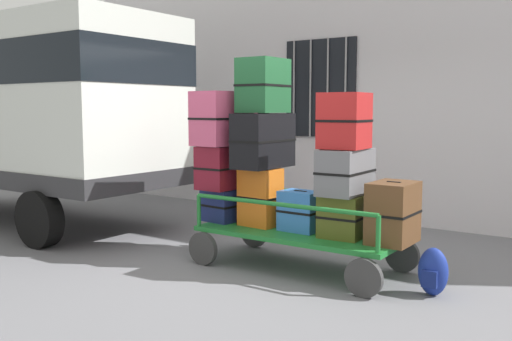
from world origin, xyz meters
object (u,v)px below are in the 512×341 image
at_px(suitcase_midright_middle, 346,172).
at_px(backpack, 433,272).
at_px(suitcase_left_bottom, 226,204).
at_px(suitcase_right_bottom, 393,213).
at_px(luggage_cart, 300,237).
at_px(suitcase_left_middle, 226,167).
at_px(suitcase_left_top, 227,118).
at_px(suitcase_midleft_bottom, 260,197).
at_px(suitcase_midright_top, 344,121).
at_px(suitcase_center_bottom, 300,211).
at_px(suitcase_midleft_top, 263,86).
at_px(van, 29,103).
at_px(suitcase_midleft_middle, 263,141).
at_px(suitcase_midright_bottom, 344,216).

relative_size(suitcase_midright_middle, backpack, 1.53).
distance_m(suitcase_left_bottom, suitcase_right_bottom, 2.00).
bearing_deg(luggage_cart, suitcase_left_bottom, 178.91).
bearing_deg(suitcase_midright_middle, suitcase_left_middle, -179.82).
height_order(luggage_cart, suitcase_left_top, suitcase_left_top).
bearing_deg(suitcase_midleft_bottom, suitcase_right_bottom, 1.76).
relative_size(suitcase_left_top, suitcase_midright_top, 1.54).
distance_m(suitcase_midleft_bottom, suitcase_right_bottom, 1.50).
xyz_separation_m(suitcase_midleft_bottom, suitcase_midright_middle, (1.00, 0.04, 0.34)).
relative_size(suitcase_left_bottom, suitcase_center_bottom, 1.23).
height_order(luggage_cart, suitcase_midleft_bottom, suitcase_midleft_bottom).
bearing_deg(suitcase_midleft_top, suitcase_right_bottom, -0.17).
bearing_deg(suitcase_left_top, suitcase_left_bottom, -90.00).
bearing_deg(suitcase_midleft_bottom, suitcase_midleft_top, 90.00).
bearing_deg(suitcase_left_bottom, suitcase_right_bottom, 0.25).
xyz_separation_m(luggage_cart, suitcase_left_bottom, (-1.00, 0.02, 0.26)).
distance_m(van, suitcase_right_bottom, 5.71).
bearing_deg(suitcase_midright_middle, suitcase_center_bottom, -176.44).
distance_m(suitcase_center_bottom, suitcase_midright_top, 1.07).
xyz_separation_m(suitcase_midleft_top, backpack, (1.92, -0.11, -1.71)).
relative_size(suitcase_midleft_middle, suitcase_midright_bottom, 1.59).
bearing_deg(suitcase_midright_bottom, suitcase_center_bottom, -178.35).
bearing_deg(luggage_cart, suitcase_center_bottom, -90.00).
height_order(van, suitcase_midright_top, van).
bearing_deg(suitcase_right_bottom, backpack, -14.10).
bearing_deg(suitcase_midright_middle, suitcase_left_top, 179.44).
bearing_deg(suitcase_left_middle, suitcase_midleft_top, 1.84).
bearing_deg(suitcase_midleft_bottom, suitcase_left_bottom, 175.72).
height_order(suitcase_center_bottom, backpack, suitcase_center_bottom).
height_order(suitcase_left_bottom, suitcase_midleft_top, suitcase_midleft_top).
bearing_deg(suitcase_left_middle, suitcase_midright_top, -1.55).
bearing_deg(suitcase_left_middle, suitcase_midleft_middle, 2.35).
relative_size(suitcase_midleft_top, suitcase_midright_middle, 0.87).
bearing_deg(suitcase_left_bottom, suitcase_midleft_middle, 2.02).
height_order(suitcase_center_bottom, suitcase_midright_bottom, suitcase_midright_bottom).
distance_m(suitcase_left_bottom, suitcase_center_bottom, 1.00).
xyz_separation_m(suitcase_left_bottom, suitcase_center_bottom, (1.00, -0.03, 0.03)).
height_order(suitcase_left_bottom, suitcase_midleft_bottom, suitcase_midleft_bottom).
bearing_deg(suitcase_midleft_middle, suitcase_midleft_bottom, -90.00).
xyz_separation_m(suitcase_left_middle, suitcase_midleft_middle, (0.50, 0.02, 0.31)).
distance_m(suitcase_midleft_middle, suitcase_midright_bottom, 1.23).
height_order(suitcase_midleft_bottom, suitcase_midleft_middle, suitcase_midleft_middle).
distance_m(van, suitcase_midleft_middle, 4.13).
relative_size(suitcase_left_bottom, suitcase_midleft_top, 0.91).
height_order(suitcase_left_middle, suitcase_midleft_top, suitcase_midleft_top).
distance_m(suitcase_left_middle, suitcase_midright_top, 1.59).
distance_m(suitcase_midleft_top, suitcase_midright_middle, 1.32).
distance_m(suitcase_midright_top, backpack, 1.64).
height_order(suitcase_midleft_top, suitcase_center_bottom, suitcase_midleft_top).
height_order(suitcase_left_middle, suitcase_midleft_middle, suitcase_midleft_middle).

